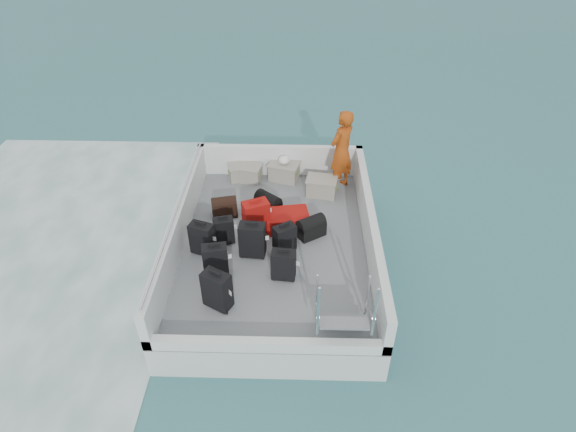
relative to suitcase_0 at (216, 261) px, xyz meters
The scene contains 24 objects.
ground 1.61m from the suitcase_0, 43.69° to the left, with size 160.00×160.00×0.00m, color #16504F.
wake_foam 4.07m from the suitcase_0, 166.82° to the left, with size 10.00×10.00×0.00m, color white.
ferry_hull 1.45m from the suitcase_0, 43.69° to the left, with size 3.60×5.00×0.60m, color silver.
deck 1.35m from the suitcase_0, 43.69° to the left, with size 3.30×4.70×0.02m, color gray.
deck_fittings 1.42m from the suitcase_0, 24.26° to the left, with size 3.60×5.00×0.90m.
suitcase_0 is the anchor object (origin of this frame).
suitcase_1 0.67m from the suitcase_0, 118.94° to the left, with size 0.42×0.24×0.63m, color black.
suitcase_2 0.88m from the suitcase_0, 88.93° to the left, with size 0.37×0.22×0.53m, color black.
suitcase_3 0.70m from the suitcase_0, 79.62° to the right, with size 0.44×0.26×0.67m, color black.
suitcase_4 0.79m from the suitcase_0, 43.72° to the left, with size 0.45×0.27×0.67m, color black.
suitcase_5 1.36m from the suitcase_0, 64.70° to the left, with size 0.48×0.29×0.66m, color #AA0F0D.
suitcase_6 1.14m from the suitcase_0, ahead, with size 0.40×0.24×0.56m, color black.
suitcase_7 1.32m from the suitcase_0, 30.87° to the left, with size 0.39×0.22×0.55m, color black.
suitcase_8 1.81m from the suitcase_0, 49.88° to the left, with size 0.54×0.82×0.32m, color #AA0F0D.
duffel_0 1.74m from the suitcase_0, 93.12° to the left, with size 0.49×0.30×0.32m, color black, non-canonical shape.
duffel_1 2.04m from the suitcase_0, 67.90° to the left, with size 0.52×0.30×0.32m, color black, non-canonical shape.
duffel_2 1.98m from the suitcase_0, 34.88° to the left, with size 0.51×0.30×0.32m, color black, non-canonical shape.
crate_0 3.10m from the suitcase_0, 88.06° to the left, with size 0.52×0.36×0.32m, color gray.
crate_1 3.06m from the suitcase_0, 85.20° to the left, with size 0.55×0.38×0.33m, color gray.
crate_2 3.28m from the suitcase_0, 71.34° to the left, with size 0.61×0.42×0.37m, color gray.
crate_3 3.13m from the suitcase_0, 53.66° to the left, with size 0.60×0.41×0.36m, color gray.
yellow_bag 3.16m from the suitcase_0, 56.66° to the left, with size 0.28×0.26×0.22m, color yellow.
white_bag 3.28m from the suitcase_0, 71.34° to the left, with size 0.24×0.24×0.18m, color white.
passenger 3.65m from the suitcase_0, 51.52° to the left, with size 0.65×0.42×1.77m, color #E35915.
Camera 1 is at (0.43, -6.86, 6.37)m, focal length 30.00 mm.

